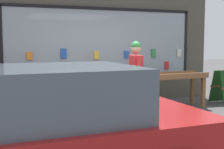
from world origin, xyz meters
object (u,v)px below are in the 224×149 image
object	(u,v)px
small_dog	(157,107)
parked_car	(30,130)
display_table_left	(37,88)
display_table_right	(159,80)
person_browsing	(136,73)

from	to	relation	value
small_dog	parked_car	distance (m)	3.99
display_table_left	parked_car	bearing A→B (deg)	-98.59
display_table_right	parked_car	xyz separation A→B (m)	(-3.51, -3.49, 0.01)
display_table_right	small_dog	xyz separation A→B (m)	(-0.52, -0.89, -0.46)
display_table_left	display_table_right	bearing A→B (deg)	0.04
display_table_left	display_table_right	world-z (taller)	display_table_right
display_table_left	display_table_right	xyz separation A→B (m)	(2.98, 0.00, 0.04)
display_table_left	small_dog	distance (m)	2.65
parked_car	display_table_right	bearing A→B (deg)	43.93
parked_car	person_browsing	bearing A→B (deg)	47.07
person_browsing	parked_car	world-z (taller)	person_browsing
display_table_right	person_browsing	world-z (taller)	person_browsing
small_dog	parked_car	xyz separation A→B (m)	(-2.99, -2.60, 0.47)
small_dog	person_browsing	bearing A→B (deg)	98.67
display_table_left	person_browsing	world-z (taller)	person_browsing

